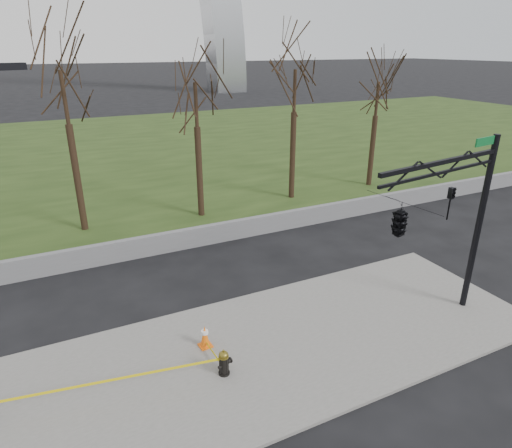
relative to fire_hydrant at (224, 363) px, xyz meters
name	(u,v)px	position (x,y,z in m)	size (l,w,h in m)	color
ground	(259,353)	(1.27, 0.45, -0.46)	(500.00, 500.00, 0.00)	black
sidewalk	(259,352)	(1.27, 0.45, -0.41)	(18.00, 6.00, 0.10)	slate
grass_strip	(105,151)	(1.27, 30.45, -0.43)	(120.00, 40.00, 0.06)	#223513
guardrail	(179,240)	(1.27, 8.45, -0.01)	(60.00, 0.30, 0.90)	#59595B
tree_row	(73,150)	(-2.26, 12.45, 3.55)	(38.95, 4.00, 8.02)	black
fire_hydrant	(224,363)	(0.00, 0.00, 0.00)	(0.49, 0.32, 0.78)	black
traffic_cone	(205,336)	(-0.07, 1.35, 0.00)	(0.40, 0.40, 0.71)	orange
traffic_signal_mast	(419,214)	(5.55, -0.82, 3.69)	(5.07, 2.53, 6.00)	black
caution_tape	(134,374)	(-2.32, 0.50, 0.09)	(5.69, 1.36, 0.41)	yellow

